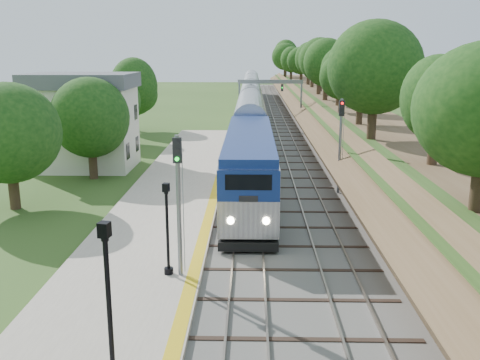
{
  "coord_description": "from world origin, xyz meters",
  "views": [
    {
      "loc": [
        0.15,
        -14.59,
        9.79
      ],
      "look_at": [
        -0.5,
        14.27,
        2.8
      ],
      "focal_mm": 40.0,
      "sensor_mm": 36.0,
      "label": 1
    }
  ],
  "objects_px": {
    "signal_gantry": "(270,91)",
    "train": "(251,107)",
    "station_building": "(84,120)",
    "signal_platform": "(178,191)",
    "lamppost_mid": "(109,310)",
    "signal_farside": "(340,136)",
    "lamppost_far": "(168,234)"
  },
  "relations": [
    {
      "from": "signal_gantry",
      "to": "signal_farside",
      "type": "xyz_separation_m",
      "value": [
        3.73,
        -33.31,
        -0.7
      ]
    },
    {
      "from": "signal_gantry",
      "to": "lamppost_far",
      "type": "relative_size",
      "value": 2.08
    },
    {
      "from": "train",
      "to": "signal_platform",
      "type": "relative_size",
      "value": 16.64
    },
    {
      "from": "signal_platform",
      "to": "train",
      "type": "bearing_deg",
      "value": 86.85
    },
    {
      "from": "station_building",
      "to": "lamppost_far",
      "type": "height_order",
      "value": "station_building"
    },
    {
      "from": "lamppost_far",
      "to": "signal_gantry",
      "type": "bearing_deg",
      "value": 83.01
    },
    {
      "from": "station_building",
      "to": "train",
      "type": "relative_size",
      "value": 0.08
    },
    {
      "from": "lamppost_mid",
      "to": "lamppost_far",
      "type": "height_order",
      "value": "lamppost_mid"
    },
    {
      "from": "lamppost_far",
      "to": "signal_farside",
      "type": "distance_m",
      "value": 17.75
    },
    {
      "from": "station_building",
      "to": "lamppost_mid",
      "type": "xyz_separation_m",
      "value": [
        10.07,
        -30.63,
        -1.56
      ]
    },
    {
      "from": "lamppost_far",
      "to": "train",
      "type": "bearing_deg",
      "value": 86.28
    },
    {
      "from": "station_building",
      "to": "signal_gantry",
      "type": "xyz_separation_m",
      "value": [
        16.47,
        24.99,
        0.73
      ]
    },
    {
      "from": "signal_platform",
      "to": "signal_farside",
      "type": "distance_m",
      "value": 17.43
    },
    {
      "from": "lamppost_mid",
      "to": "signal_platform",
      "type": "height_order",
      "value": "signal_platform"
    },
    {
      "from": "lamppost_mid",
      "to": "signal_platform",
      "type": "distance_m",
      "value": 7.69
    },
    {
      "from": "station_building",
      "to": "train",
      "type": "height_order",
      "value": "station_building"
    },
    {
      "from": "signal_gantry",
      "to": "signal_platform",
      "type": "relative_size",
      "value": 1.38
    },
    {
      "from": "lamppost_mid",
      "to": "lamppost_far",
      "type": "xyz_separation_m",
      "value": [
        0.5,
        7.53,
        -0.34
      ]
    },
    {
      "from": "signal_farside",
      "to": "station_building",
      "type": "bearing_deg",
      "value": 157.62
    },
    {
      "from": "station_building",
      "to": "signal_platform",
      "type": "bearing_deg",
      "value": -64.42
    },
    {
      "from": "train",
      "to": "station_building",
      "type": "bearing_deg",
      "value": -115.37
    },
    {
      "from": "train",
      "to": "signal_platform",
      "type": "distance_m",
      "value": 52.81
    },
    {
      "from": "train",
      "to": "lamppost_mid",
      "type": "height_order",
      "value": "lamppost_mid"
    },
    {
      "from": "train",
      "to": "signal_farside",
      "type": "xyz_separation_m",
      "value": [
        6.2,
        -37.84,
        1.82
      ]
    },
    {
      "from": "signal_gantry",
      "to": "train",
      "type": "distance_m",
      "value": 5.74
    },
    {
      "from": "station_building",
      "to": "signal_platform",
      "type": "height_order",
      "value": "station_building"
    },
    {
      "from": "signal_platform",
      "to": "signal_farside",
      "type": "bearing_deg",
      "value": 58.52
    },
    {
      "from": "signal_platform",
      "to": "signal_farside",
      "type": "xyz_separation_m",
      "value": [
        9.1,
        14.86,
        -0.0
      ]
    },
    {
      "from": "signal_platform",
      "to": "signal_farside",
      "type": "height_order",
      "value": "signal_farside"
    },
    {
      "from": "lamppost_far",
      "to": "signal_platform",
      "type": "distance_m",
      "value": 2.01
    },
    {
      "from": "signal_gantry",
      "to": "signal_platform",
      "type": "height_order",
      "value": "signal_platform"
    },
    {
      "from": "station_building",
      "to": "signal_platform",
      "type": "relative_size",
      "value": 1.41
    }
  ]
}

